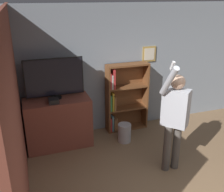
{
  "coord_description": "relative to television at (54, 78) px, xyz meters",
  "views": [
    {
      "loc": [
        -2.14,
        -2.13,
        2.86
      ],
      "look_at": [
        -0.79,
        1.79,
        1.23
      ],
      "focal_mm": 42.0,
      "sensor_mm": 36.0,
      "label": 1
    }
  ],
  "objects": [
    {
      "name": "bookshelf",
      "position": [
        1.45,
        0.16,
        -0.66
      ],
      "size": [
        0.92,
        0.28,
        1.5
      ],
      "color": "brown",
      "rests_on": "ground_plane"
    },
    {
      "name": "wall_back",
      "position": [
        1.64,
        0.34,
        -0.04
      ],
      "size": [
        6.59,
        0.09,
        2.7
      ],
      "color": "gray",
      "rests_on": "ground_plane"
    },
    {
      "name": "tv_ledge",
      "position": [
        -0.0,
        -0.07,
        -0.9
      ],
      "size": [
        1.25,
        0.59,
        0.99
      ],
      "color": "brown",
      "rests_on": "ground_plane"
    },
    {
      "name": "wall_side_brick",
      "position": [
        -0.69,
        -1.16,
        -0.04
      ],
      "size": [
        0.06,
        4.53,
        2.7
      ],
      "color": "brown",
      "rests_on": "ground_plane"
    },
    {
      "name": "television",
      "position": [
        0.0,
        0.0,
        0.0
      ],
      "size": [
        1.09,
        0.22,
        0.78
      ],
      "color": "black",
      "rests_on": "tv_ledge"
    },
    {
      "name": "game_console",
      "position": [
        -0.07,
        -0.22,
        -0.36
      ],
      "size": [
        0.18,
        0.2,
        0.08
      ],
      "color": "black",
      "rests_on": "tv_ledge"
    },
    {
      "name": "person",
      "position": [
        1.7,
        -1.48,
        -0.35
      ],
      "size": [
        0.55,
        0.55,
        1.98
      ],
      "rotation": [
        0.0,
        0.0,
        -0.86
      ],
      "color": "#56514C",
      "rests_on": "ground_plane"
    },
    {
      "name": "waste_bin",
      "position": [
        1.28,
        -0.37,
        -1.2
      ],
      "size": [
        0.27,
        0.27,
        0.39
      ],
      "color": "#B7B7BC",
      "rests_on": "ground_plane"
    }
  ]
}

